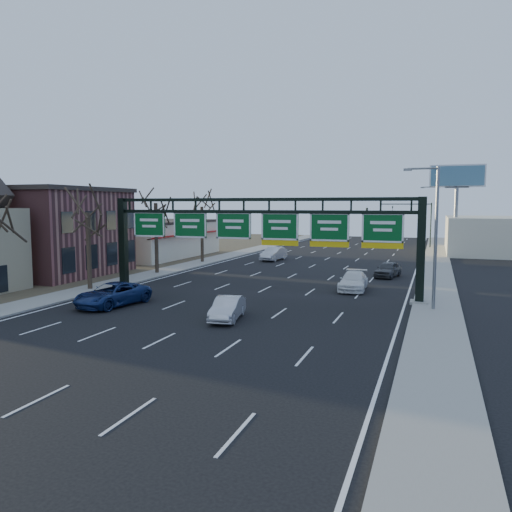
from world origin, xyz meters
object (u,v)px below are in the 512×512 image
at_px(car_silver_sedan, 228,308).
at_px(car_white_wagon, 353,281).
at_px(car_blue_suv, 113,294).
at_px(sign_gantry, 258,232).

xyz_separation_m(car_silver_sedan, car_white_wagon, (5.29, 12.71, 0.05)).
bearing_deg(car_blue_suv, car_silver_sedan, 1.87).
xyz_separation_m(car_blue_suv, car_white_wagon, (14.03, 11.59, -0.04)).
bearing_deg(car_silver_sedan, sign_gantry, 88.23).
relative_size(sign_gantry, car_silver_sedan, 6.14).
distance_m(sign_gantry, car_silver_sedan, 9.63).
bearing_deg(car_blue_suv, sign_gantry, 54.29).
bearing_deg(car_blue_suv, car_white_wagon, 48.76).
distance_m(sign_gantry, car_white_wagon, 8.58).
height_order(car_silver_sedan, car_white_wagon, car_white_wagon).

